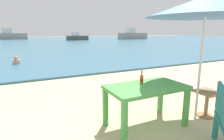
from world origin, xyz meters
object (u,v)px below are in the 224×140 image
beer_bottle_amber (142,79)px  swimmer_person (16,61)px  side_table_wood (207,100)px  boat_ferry (132,35)px  boat_barge (11,35)px  patio_umbrella (206,7)px  picnic_table_green (146,92)px  boat_cargo_ship (77,37)px

beer_bottle_amber → swimmer_person: bearing=105.7°
beer_bottle_amber → side_table_wood: size_ratio=0.49×
side_table_wood → boat_ferry: (17.95, 30.92, 0.54)m
boat_barge → patio_umbrella: bearing=-83.6°
side_table_wood → patio_umbrella: bearing=175.3°
swimmer_person → boat_barge: bearing=92.3°
picnic_table_green → beer_bottle_amber: beer_bottle_amber is taller
swimmer_person → side_table_wood: bearing=-66.6°
beer_bottle_amber → patio_umbrella: 1.69m
boat_cargo_ship → boat_barge: boat_barge is taller
swimmer_person → boat_barge: (-1.31, 32.40, 0.63)m
beer_bottle_amber → side_table_wood: (1.32, -0.39, -0.50)m
boat_cargo_ship → patio_umbrella: bearing=-101.8°
beer_bottle_amber → boat_cargo_ship: (7.62, 31.04, -0.26)m
patio_umbrella → boat_barge: bearing=96.4°
patio_umbrella → beer_bottle_amber: bearing=160.6°
side_table_wood → swimmer_person: side_table_wood is taller
picnic_table_green → boat_ferry: boat_ferry is taller
boat_ferry → boat_barge: bearing=157.2°
picnic_table_green → boat_ferry: (19.27, 30.67, 0.24)m
boat_ferry → side_table_wood: bearing=-120.1°
boat_cargo_ship → boat_ferry: boat_ferry is taller
patio_umbrella → swimmer_person: size_ratio=5.61×
swimmer_person → boat_cargo_ship: boat_cargo_ship is taller
beer_bottle_amber → boat_barge: size_ratio=0.04×
beer_bottle_amber → patio_umbrella: patio_umbrella is taller
side_table_wood → beer_bottle_amber: bearing=163.5°
patio_umbrella → boat_ferry: 35.89m
boat_barge → boat_cargo_ship: bearing=-39.2°
beer_bottle_amber → boat_cargo_ship: 31.96m
side_table_wood → swimmer_person: (-3.49, 8.09, -0.11)m
patio_umbrella → swimmer_person: patio_umbrella is taller
picnic_table_green → beer_bottle_amber: (-0.00, 0.14, 0.20)m
patio_umbrella → swimmer_person: 8.89m
beer_bottle_amber → boat_cargo_ship: boat_cargo_ship is taller
boat_barge → boat_ferry: bearing=-22.8°
patio_umbrella → side_table_wood: bearing=-4.7°
beer_bottle_amber → patio_umbrella: (1.05, -0.37, 1.26)m
boat_cargo_ship → boat_barge: (-11.10, 9.06, 0.27)m
patio_umbrella → side_table_wood: size_ratio=4.26×
beer_bottle_amber → swimmer_person: size_ratio=0.65×
picnic_table_green → patio_umbrella: (1.05, -0.23, 1.47)m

